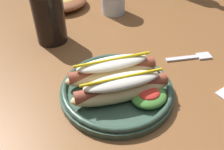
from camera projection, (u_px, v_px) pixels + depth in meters
name	position (u px, v px, depth m)	size (l,w,h in m)	color
dining_table	(114.00, 76.00, 0.73)	(1.40, 0.96, 0.74)	brown
hot_dog_plate	(118.00, 85.00, 0.53)	(0.24, 0.24, 0.08)	#334C3D
fork	(192.00, 57.00, 0.65)	(0.12, 0.04, 0.00)	silver
soda_cup	(49.00, 18.00, 0.68)	(0.08, 0.08, 0.14)	black
side_bowl	(62.00, 0.00, 0.87)	(0.17, 0.17, 0.05)	brown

